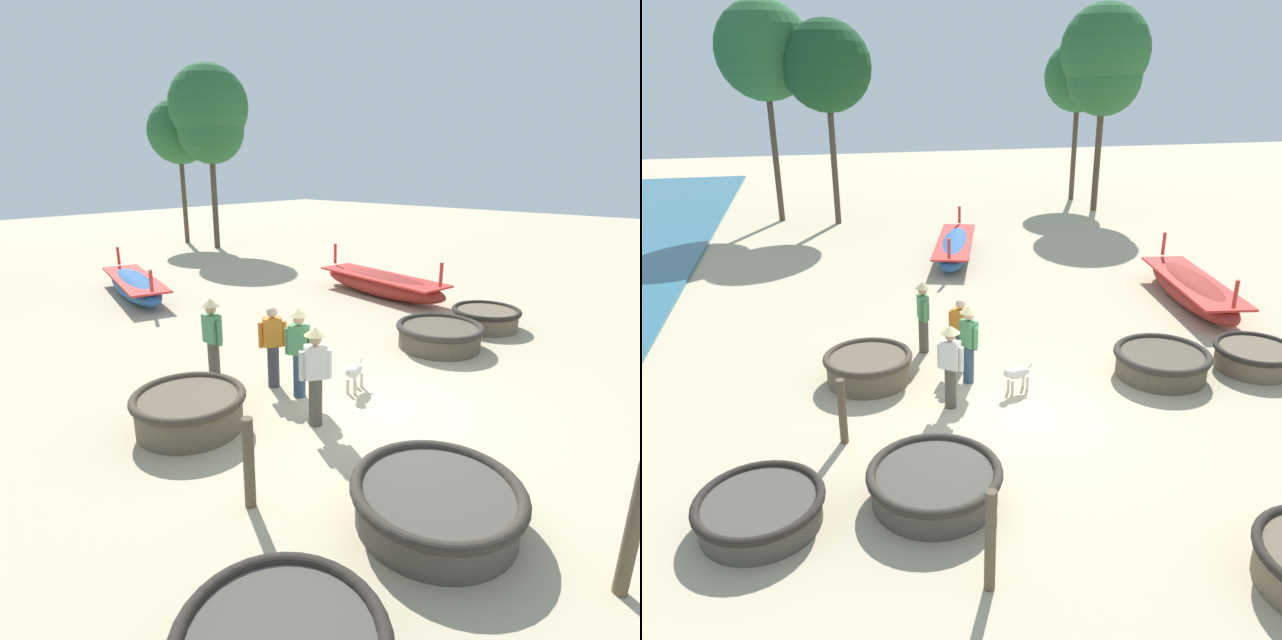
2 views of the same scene
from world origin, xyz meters
TOP-DOWN VIEW (x-y plane):
  - ground_plane at (0.00, 0.00)m, footprint 80.00×80.00m
  - coracle_weathered at (-2.03, -2.06)m, footprint 2.03×2.03m
  - coracle_beside_post at (-2.64, 1.99)m, footprint 1.82×1.82m
  - coracle_front_left at (5.45, 0.70)m, footprint 1.73×1.73m
  - coracle_upturned at (3.34, 0.87)m, footprint 1.99×1.99m
  - long_boat_blue_hull at (1.06, 10.49)m, footprint 2.56×5.28m
  - long_boat_green_hull at (6.40, 4.64)m, footprint 2.03×5.15m
  - fisherman_by_coracle at (-1.29, 3.15)m, footprint 0.36×0.53m
  - fisherman_standing_left at (-0.65, 1.48)m, footprint 0.36×0.49m
  - fisherman_hauling at (-0.67, 2.15)m, footprint 0.45×0.38m
  - fisherman_standing_right at (-1.22, 0.56)m, footprint 0.45×0.38m
  - dog at (0.17, 0.87)m, footprint 0.66×0.35m
  - mooring_post_mid_beach at (-1.70, -3.93)m, footprint 0.14×0.14m
  - mooring_post_inland at (-3.26, -0.21)m, footprint 0.14×0.14m
  - tree_right_mid at (8.92, 16.60)m, footprint 3.19×3.19m
  - tree_tall_back at (8.91, 19.28)m, footprint 3.19×3.19m
  - tree_left_mid at (8.89, 16.63)m, footprint 3.77×3.77m

SIDE VIEW (x-z plane):
  - ground_plane at x=0.00m, z-range 0.00..0.00m
  - coracle_front_left at x=5.45m, z-range 0.02..0.55m
  - coracle_weathered at x=-2.03m, z-range 0.03..0.57m
  - coracle_upturned at x=3.34m, z-range 0.03..0.59m
  - coracle_beside_post at x=-2.64m, z-range 0.03..0.63m
  - long_boat_blue_hull at x=1.06m, z-range -0.27..1.00m
  - dog at x=0.17m, z-range 0.10..0.64m
  - long_boat_green_hull at x=6.40m, z-range -0.30..1.11m
  - mooring_post_inland at x=-3.26m, z-range 0.00..1.20m
  - mooring_post_mid_beach at x=-1.70m, z-range 0.00..1.45m
  - fisherman_hauling at x=-0.67m, z-range 0.05..1.62m
  - fisherman_by_coracle at x=-1.29m, z-range 0.12..1.79m
  - fisherman_standing_left at x=-0.65m, z-range 0.12..1.79m
  - fisherman_standing_right at x=-1.22m, z-range 0.12..1.79m
  - tree_tall_back at x=8.91m, z-range 2.01..9.28m
  - tree_right_mid at x=8.92m, z-range 2.01..9.29m
  - tree_left_mid at x=8.89m, z-range 2.39..10.98m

